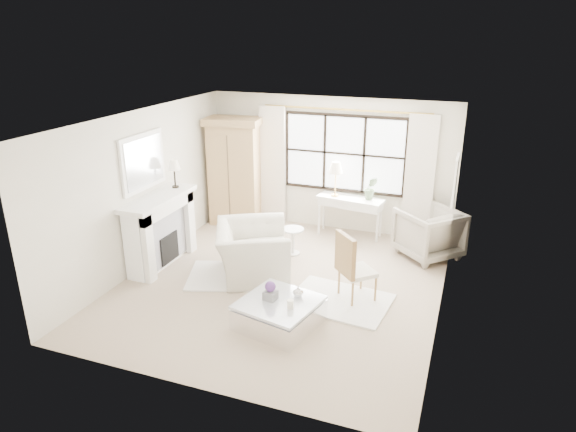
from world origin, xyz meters
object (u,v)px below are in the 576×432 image
at_px(armoire, 235,171).
at_px(club_armchair, 253,251).
at_px(console_table, 350,217).
at_px(coffee_table, 279,313).

relative_size(armoire, club_armchair, 1.68).
xyz_separation_m(console_table, coffee_table, (-0.13, -3.58, -0.22)).
bearing_deg(club_armchair, coffee_table, -168.73).
xyz_separation_m(armoire, console_table, (2.46, 0.11, -0.74)).
distance_m(club_armchair, coffee_table, 1.66).
distance_m(armoire, coffee_table, 4.29).
height_order(armoire, console_table, armoire).
height_order(console_table, coffee_table, console_table).
height_order(armoire, coffee_table, armoire).
bearing_deg(console_table, coffee_table, -83.60).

